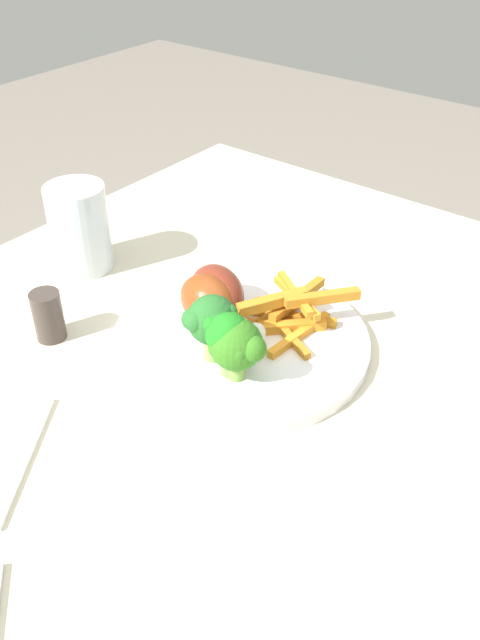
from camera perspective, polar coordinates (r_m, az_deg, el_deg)
dining_table at (r=0.72m, az=-1.74°, el=-12.05°), size 0.90×0.74×0.70m
dinner_plate at (r=0.67m, az=-0.00°, el=-1.81°), size 0.26×0.26×0.01m
broccoli_floret_front at (r=0.61m, az=-2.31°, el=-0.16°), size 0.05×0.06×0.07m
broccoli_floret_middle at (r=0.59m, az=-0.20°, el=-1.95°), size 0.05×0.06×0.06m
broccoli_floret_back at (r=0.59m, az=-1.01°, el=-1.48°), size 0.04×0.04×0.06m
carrot_fries_pile at (r=0.68m, az=4.12°, el=0.72°), size 0.13×0.12×0.04m
chicken_drumstick_near at (r=0.68m, az=-1.90°, el=2.08°), size 0.11×0.13×0.05m
chicken_drumstick_far at (r=0.67m, az=-2.49°, el=1.50°), size 0.06×0.11×0.05m
water_glass at (r=0.79m, az=-13.44°, el=7.59°), size 0.07×0.07×0.10m
pepper_shaker at (r=0.69m, az=-15.94°, el=0.36°), size 0.03×0.03×0.05m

